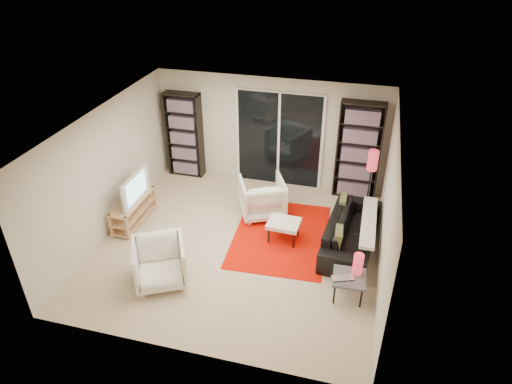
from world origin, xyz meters
TOP-DOWN VIEW (x-y plane):
  - floor at (0.00, 0.00)m, footprint 5.00×5.00m
  - wall_back at (0.00, 2.50)m, footprint 5.00×0.02m
  - wall_front at (0.00, -2.50)m, footprint 5.00×0.02m
  - wall_left at (-2.50, 0.00)m, footprint 0.02×5.00m
  - wall_right at (2.50, 0.00)m, footprint 0.02×5.00m
  - ceiling at (0.00, 0.00)m, footprint 5.00×5.00m
  - sliding_door at (0.20, 2.46)m, footprint 1.92×0.08m
  - bookshelf_left at (-1.95, 2.33)m, footprint 0.80×0.30m
  - bookshelf_right at (1.90, 2.33)m, footprint 0.90×0.30m
  - tv_stand at (-2.20, 0.20)m, footprint 0.39×1.22m
  - tv at (-2.18, 0.20)m, footprint 0.13×1.00m
  - rug at (0.69, 0.47)m, footprint 1.83×2.41m
  - sofa at (1.99, 0.53)m, footprint 1.01×2.15m
  - armchair_back at (0.17, 1.11)m, footprint 1.13×1.14m
  - armchair_front at (-0.96, -1.25)m, footprint 1.11×1.12m
  - ottoman at (0.76, 0.37)m, footprint 0.60×0.50m
  - side_table at (2.05, -0.84)m, footprint 0.53×0.53m
  - laptop at (1.96, -0.95)m, footprint 0.40×0.33m
  - table_lamp at (2.15, -0.71)m, footprint 0.16×0.16m
  - floor_lamp at (2.20, 1.57)m, footprint 0.22×0.22m

SIDE VIEW (x-z plane):
  - floor at x=0.00m, z-range 0.00..0.00m
  - rug at x=0.69m, z-range 0.00..0.01m
  - tv_stand at x=-2.20m, z-range 0.01..0.51m
  - sofa at x=1.99m, z-range 0.00..0.61m
  - ottoman at x=0.76m, z-range 0.15..0.55m
  - side_table at x=2.05m, z-range 0.16..0.56m
  - armchair_front at x=-0.96m, z-range 0.00..0.76m
  - armchair_back at x=0.17m, z-range 0.00..0.79m
  - laptop at x=1.96m, z-range 0.40..0.43m
  - table_lamp at x=2.15m, z-range 0.40..0.75m
  - tv at x=-2.18m, z-range 0.50..1.07m
  - bookshelf_left at x=-1.95m, z-range 0.00..1.95m
  - sliding_door at x=0.20m, z-range -0.03..2.13m
  - bookshelf_right at x=1.90m, z-range 0.00..2.10m
  - floor_lamp at x=2.20m, z-range 0.39..1.84m
  - wall_back at x=0.00m, z-range 0.00..2.40m
  - wall_front at x=0.00m, z-range 0.00..2.40m
  - wall_left at x=-2.50m, z-range 0.00..2.40m
  - wall_right at x=2.50m, z-range 0.00..2.40m
  - ceiling at x=0.00m, z-range 2.39..2.41m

